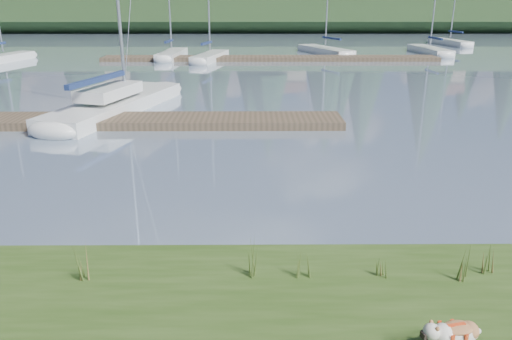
{
  "coord_description": "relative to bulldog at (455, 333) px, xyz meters",
  "views": [
    {
      "loc": [
        0.61,
        -9.57,
        4.55
      ],
      "look_at": [
        0.67,
        -0.5,
        1.43
      ],
      "focal_mm": 35.0,
      "sensor_mm": 36.0,
      "label": 1
    }
  ],
  "objects": [
    {
      "name": "ground",
      "position": [
        -3.1,
        34.43,
        -0.65
      ],
      "size": [
        200.0,
        200.0,
        0.0
      ],
      "primitive_type": "plane",
      "color": "#7C8FA5",
      "rests_on": "ground"
    },
    {
      "name": "ridge",
      "position": [
        -3.1,
        77.43,
        1.85
      ],
      "size": [
        200.0,
        20.0,
        5.0
      ],
      "primitive_type": "cube",
      "color": "#1E3318",
      "rests_on": "ground"
    },
    {
      "name": "bulldog",
      "position": [
        0.0,
        0.0,
        0.0
      ],
      "size": [
        0.81,
        0.42,
        0.48
      ],
      "rotation": [
        0.0,
        0.0,
        3.36
      ],
      "color": "silver",
      "rests_on": "bank"
    },
    {
      "name": "sailboat_main",
      "position": [
        -8.05,
        16.48,
        -0.23
      ],
      "size": [
        4.54,
        10.07,
        14.15
      ],
      "rotation": [
        0.0,
        0.0,
        1.3
      ],
      "color": "silver",
      "rests_on": "ground"
    },
    {
      "name": "dock_near",
      "position": [
        -7.1,
        13.43,
        -0.5
      ],
      "size": [
        16.0,
        2.0,
        0.3
      ],
      "primitive_type": "cube",
      "color": "#4C3D2C",
      "rests_on": "ground"
    },
    {
      "name": "dock_far",
      "position": [
        -1.1,
        34.43,
        -0.5
      ],
      "size": [
        26.0,
        2.2,
        0.3
      ],
      "primitive_type": "cube",
      "color": "#4C3D2C",
      "rests_on": "ground"
    },
    {
      "name": "sailboat_bg_0",
      "position": [
        -21.17,
        33.97,
        -0.32
      ],
      "size": [
        2.72,
        6.53,
        9.48
      ],
      "rotation": [
        0.0,
        0.0,
        1.33
      ],
      "color": "silver",
      "rests_on": "ground"
    },
    {
      "name": "sailboat_bg_1",
      "position": [
        -8.95,
        36.6,
        -0.32
      ],
      "size": [
        1.84,
        7.12,
        10.62
      ],
      "rotation": [
        0.0,
        0.0,
        1.51
      ],
      "color": "silver",
      "rests_on": "ground"
    },
    {
      "name": "sailboat_bg_2",
      "position": [
        -5.63,
        34.78,
        -0.32
      ],
      "size": [
        2.79,
        7.04,
        10.5
      ],
      "rotation": [
        0.0,
        0.0,
        1.36
      ],
      "color": "silver",
      "rests_on": "ground"
    },
    {
      "name": "sailboat_bg_3",
      "position": [
        3.56,
        39.69,
        -0.32
      ],
      "size": [
        4.53,
        8.13,
        11.92
      ],
      "rotation": [
        0.0,
        0.0,
        1.96
      ],
      "color": "silver",
      "rests_on": "ground"
    },
    {
      "name": "sailboat_bg_4",
      "position": [
        12.88,
        39.76,
        -0.32
      ],
      "size": [
        2.0,
        7.73,
        11.31
      ],
      "rotation": [
        0.0,
        0.0,
        1.64
      ],
      "color": "silver",
      "rests_on": "ground"
    },
    {
      "name": "sailboat_bg_5",
      "position": [
        17.79,
        48.25,
        -0.33
      ],
      "size": [
        2.64,
        7.3,
        10.33
      ],
      "rotation": [
        0.0,
        0.0,
        1.75
      ],
      "color": "silver",
      "rests_on": "ground"
    },
    {
      "name": "weed_0",
      "position": [
        -2.54,
        1.88,
        -0.0
      ],
      "size": [
        0.17,
        0.14,
        0.71
      ],
      "color": "#475B23",
      "rests_on": "bank"
    },
    {
      "name": "weed_1",
      "position": [
        -1.7,
        1.85,
        -0.09
      ],
      "size": [
        0.17,
        0.14,
        0.5
      ],
      "color": "#475B23",
      "rests_on": "bank"
    },
    {
      "name": "weed_2",
      "position": [
        0.81,
        1.77,
        -0.06
      ],
      "size": [
        0.17,
        0.14,
        0.57
      ],
      "color": "#475B23",
      "rests_on": "bank"
    },
    {
      "name": "weed_3",
      "position": [
        -5.18,
        1.76,
        -0.04
      ],
      "size": [
        0.17,
        0.14,
        0.62
      ],
      "color": "#475B23",
      "rests_on": "bank"
    },
    {
      "name": "weed_4",
      "position": [
        -0.42,
        1.83,
        -0.12
      ],
      "size": [
        0.17,
        0.14,
        0.43
      ],
      "color": "#475B23",
      "rests_on": "bank"
    },
    {
      "name": "weed_5",
      "position": [
        1.29,
        1.95,
        -0.07
      ],
      "size": [
        0.17,
        0.14,
        0.53
      ],
      "color": "#475B23",
      "rests_on": "bank"
    },
    {
      "name": "mud_lip",
      "position": [
        -3.1,
        2.83,
        -0.58
      ],
      "size": [
        60.0,
        0.5,
        0.14
      ],
      "primitive_type": "cube",
      "color": "#33281C",
      "rests_on": "ground"
    }
  ]
}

